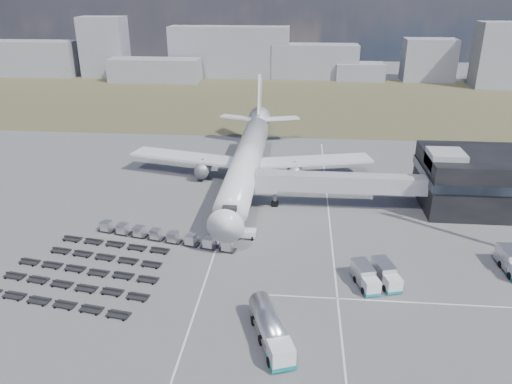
{
  "coord_description": "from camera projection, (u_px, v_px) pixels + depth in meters",
  "views": [
    {
      "loc": [
        10.32,
        -63.39,
        38.03
      ],
      "look_at": [
        2.99,
        17.43,
        4.0
      ],
      "focal_mm": 35.0,
      "sensor_mm": 36.0,
      "label": 1
    }
  ],
  "objects": [
    {
      "name": "ground",
      "position": [
        225.0,
        261.0,
        73.78
      ],
      "size": [
        420.0,
        420.0,
        0.0
      ],
      "primitive_type": "plane",
      "color": "#565659",
      "rests_on": "ground"
    },
    {
      "name": "grass_strip",
      "position": [
        271.0,
        101.0,
        174.81
      ],
      "size": [
        420.0,
        90.0,
        0.01
      ],
      "primitive_type": "cube",
      "color": "#4E4A2F",
      "rests_on": "ground"
    },
    {
      "name": "lane_markings",
      "position": [
        292.0,
        254.0,
        75.72
      ],
      "size": [
        47.12,
        110.0,
        0.01
      ],
      "color": "silver",
      "rests_on": "ground"
    },
    {
      "name": "terminal",
      "position": [
        507.0,
        180.0,
        89.78
      ],
      "size": [
        30.4,
        16.4,
        11.0
      ],
      "color": "black",
      "rests_on": "ground"
    },
    {
      "name": "jet_bridge",
      "position": [
        329.0,
        183.0,
        89.26
      ],
      "size": [
        30.3,
        3.8,
        7.05
      ],
      "color": "#939399",
      "rests_on": "ground"
    },
    {
      "name": "airliner",
      "position": [
        248.0,
        157.0,
        101.47
      ],
      "size": [
        51.59,
        64.53,
        17.62
      ],
      "color": "silver",
      "rests_on": "ground"
    },
    {
      "name": "skyline",
      "position": [
        288.0,
        57.0,
        208.62
      ],
      "size": [
        311.72,
        26.53,
        25.06
      ],
      "color": "gray",
      "rests_on": "ground"
    },
    {
      "name": "fuel_tanker",
      "position": [
        271.0,
        329.0,
        56.62
      ],
      "size": [
        6.07,
        10.97,
        3.45
      ],
      "rotation": [
        0.0,
        0.0,
        0.34
      ],
      "color": "silver",
      "rests_on": "ground"
    },
    {
      "name": "pushback_tug",
      "position": [
        246.0,
        234.0,
        80.41
      ],
      "size": [
        3.2,
        1.87,
        1.43
      ],
      "primitive_type": "cube",
      "rotation": [
        0.0,
        0.0,
        -0.03
      ],
      "color": "silver",
      "rests_on": "ground"
    },
    {
      "name": "catering_truck",
      "position": [
        264.0,
        171.0,
        104.59
      ],
      "size": [
        3.83,
        7.02,
        3.05
      ],
      "rotation": [
        0.0,
        0.0,
        0.17
      ],
      "color": "silver",
      "rests_on": "ground"
    },
    {
      "name": "service_trucks_near",
      "position": [
        376.0,
        275.0,
        67.75
      ],
      "size": [
        6.67,
        7.38,
        2.5
      ],
      "rotation": [
        0.0,
        0.0,
        0.28
      ],
      "color": "silver",
      "rests_on": "ground"
    },
    {
      "name": "uld_row",
      "position": [
        165.0,
        236.0,
        79.27
      ],
      "size": [
        23.64,
        6.77,
        1.62
      ],
      "rotation": [
        0.0,
        0.0,
        -0.22
      ],
      "color": "black",
      "rests_on": "ground"
    },
    {
      "name": "baggage_dollies",
      "position": [
        85.0,
        271.0,
        70.63
      ],
      "size": [
        24.04,
        20.63,
        0.68
      ],
      "rotation": [
        0.0,
        0.0,
        -0.17
      ],
      "color": "black",
      "rests_on": "ground"
    }
  ]
}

